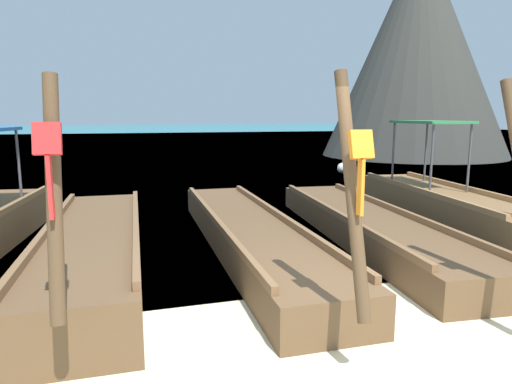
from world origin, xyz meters
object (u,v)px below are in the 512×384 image
longtail_boat_red_ribbon (94,250)px  longtail_boat_orange_ribbon (249,234)px  karst_rock (421,55)px  longtail_boat_blue_ribbon (368,226)px  longtail_boat_green_ribbon (444,203)px  mooring_buoy_near (343,168)px

longtail_boat_red_ribbon → longtail_boat_orange_ribbon: longtail_boat_orange_ribbon is taller
longtail_boat_orange_ribbon → karst_rock: (14.32, 15.35, 5.38)m
longtail_boat_red_ribbon → longtail_boat_blue_ribbon: 4.70m
longtail_boat_orange_ribbon → longtail_boat_blue_ribbon: bearing=-0.9°
longtail_boat_orange_ribbon → longtail_boat_green_ribbon: 4.76m
longtail_boat_orange_ribbon → longtail_boat_blue_ribbon: longtail_boat_orange_ribbon is taller
karst_rock → mooring_buoy_near: 11.69m
longtail_boat_blue_ribbon → karst_rock: bearing=51.8°
longtail_boat_blue_ribbon → longtail_boat_green_ribbon: bearing=22.3°
longtail_boat_red_ribbon → longtail_boat_green_ribbon: 7.25m
longtail_boat_orange_ribbon → longtail_boat_green_ribbon: size_ratio=1.16×
longtail_boat_red_ribbon → karst_rock: size_ratio=0.50×
longtail_boat_red_ribbon → mooring_buoy_near: size_ratio=14.10×
longtail_boat_green_ribbon → karst_rock: karst_rock is taller
longtail_boat_red_ribbon → longtail_boat_green_ribbon: longtail_boat_red_ribbon is taller
longtail_boat_green_ribbon → mooring_buoy_near: longtail_boat_green_ribbon is taller
longtail_boat_orange_ribbon → karst_rock: karst_rock is taller
longtail_boat_red_ribbon → longtail_boat_blue_ribbon: longtail_boat_blue_ribbon is taller
longtail_boat_red_ribbon → mooring_buoy_near: bearing=46.8°
longtail_boat_green_ribbon → karst_rock: bearing=56.1°
longtail_boat_red_ribbon → mooring_buoy_near: (8.73, 9.30, -0.12)m
longtail_boat_blue_ribbon → karst_rock: karst_rock is taller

